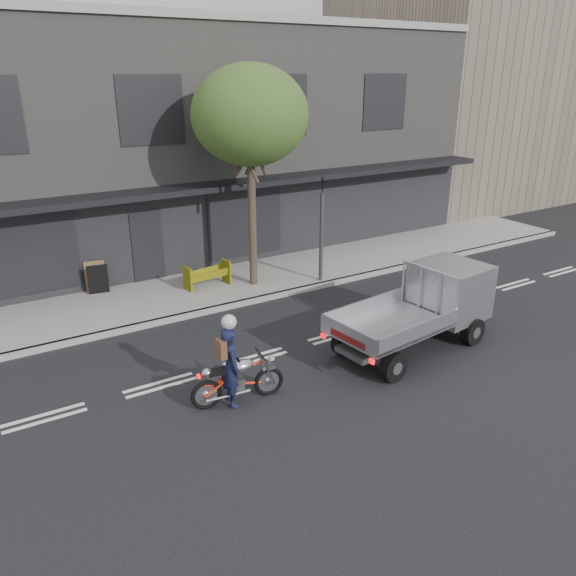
{
  "coord_description": "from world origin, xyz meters",
  "views": [
    {
      "loc": [
        -5.6,
        -10.67,
        6.49
      ],
      "look_at": [
        1.22,
        0.5,
        1.41
      ],
      "focal_mm": 35.0,
      "sensor_mm": 36.0,
      "label": 1
    }
  ],
  "objects_px": {
    "flatbed_ute": "(439,297)",
    "construction_barrier": "(210,276)",
    "traffic_light_pole": "(321,235)",
    "sandwich_board": "(98,279)",
    "motorcycle": "(238,379)",
    "rider": "(231,367)",
    "street_tree": "(250,116)"
  },
  "relations": [
    {
      "from": "street_tree",
      "to": "flatbed_ute",
      "type": "bearing_deg",
      "value": -67.75
    },
    {
      "from": "rider",
      "to": "construction_barrier",
      "type": "bearing_deg",
      "value": -11.73
    },
    {
      "from": "flatbed_ute",
      "to": "construction_barrier",
      "type": "height_order",
      "value": "flatbed_ute"
    },
    {
      "from": "traffic_light_pole",
      "to": "construction_barrier",
      "type": "bearing_deg",
      "value": 160.93
    },
    {
      "from": "traffic_light_pole",
      "to": "sandwich_board",
      "type": "height_order",
      "value": "traffic_light_pole"
    },
    {
      "from": "traffic_light_pole",
      "to": "rider",
      "type": "relative_size",
      "value": 2.03
    },
    {
      "from": "rider",
      "to": "construction_barrier",
      "type": "relative_size",
      "value": 1.22
    },
    {
      "from": "traffic_light_pole",
      "to": "flatbed_ute",
      "type": "height_order",
      "value": "traffic_light_pole"
    },
    {
      "from": "motorcycle",
      "to": "sandwich_board",
      "type": "relative_size",
      "value": 2.12
    },
    {
      "from": "construction_barrier",
      "to": "sandwich_board",
      "type": "height_order",
      "value": "sandwich_board"
    },
    {
      "from": "traffic_light_pole",
      "to": "rider",
      "type": "distance_m",
      "value": 7.39
    },
    {
      "from": "street_tree",
      "to": "flatbed_ute",
      "type": "height_order",
      "value": "street_tree"
    },
    {
      "from": "motorcycle",
      "to": "rider",
      "type": "xyz_separation_m",
      "value": [
        -0.15,
        0.0,
        0.33
      ]
    },
    {
      "from": "construction_barrier",
      "to": "traffic_light_pole",
      "type": "bearing_deg",
      "value": -19.07
    },
    {
      "from": "street_tree",
      "to": "rider",
      "type": "relative_size",
      "value": 3.91
    },
    {
      "from": "motorcycle",
      "to": "rider",
      "type": "bearing_deg",
      "value": -171.65
    },
    {
      "from": "street_tree",
      "to": "rider",
      "type": "distance_m",
      "value": 8.02
    },
    {
      "from": "flatbed_ute",
      "to": "sandwich_board",
      "type": "height_order",
      "value": "flatbed_ute"
    },
    {
      "from": "motorcycle",
      "to": "construction_barrier",
      "type": "bearing_deg",
      "value": 79.55
    },
    {
      "from": "traffic_light_pole",
      "to": "sandwich_board",
      "type": "distance_m",
      "value": 6.97
    },
    {
      "from": "sandwich_board",
      "to": "street_tree",
      "type": "bearing_deg",
      "value": -10.51
    },
    {
      "from": "rider",
      "to": "sandwich_board",
      "type": "relative_size",
      "value": 1.81
    },
    {
      "from": "rider",
      "to": "construction_barrier",
      "type": "xyz_separation_m",
      "value": [
        2.19,
        5.98,
        -0.32
      ]
    },
    {
      "from": "street_tree",
      "to": "construction_barrier",
      "type": "xyz_separation_m",
      "value": [
        -1.36,
        0.31,
        -4.73
      ]
    },
    {
      "from": "flatbed_ute",
      "to": "motorcycle",
      "type": "bearing_deg",
      "value": 173.62
    },
    {
      "from": "street_tree",
      "to": "motorcycle",
      "type": "height_order",
      "value": "street_tree"
    },
    {
      "from": "street_tree",
      "to": "rider",
      "type": "height_order",
      "value": "street_tree"
    },
    {
      "from": "traffic_light_pole",
      "to": "motorcycle",
      "type": "bearing_deg",
      "value": -138.23
    },
    {
      "from": "motorcycle",
      "to": "flatbed_ute",
      "type": "xyz_separation_m",
      "value": [
        5.71,
        0.02,
        0.62
      ]
    },
    {
      "from": "flatbed_ute",
      "to": "traffic_light_pole",
      "type": "bearing_deg",
      "value": 87.14
    },
    {
      "from": "motorcycle",
      "to": "construction_barrier",
      "type": "relative_size",
      "value": 1.43
    },
    {
      "from": "traffic_light_pole",
      "to": "flatbed_ute",
      "type": "xyz_separation_m",
      "value": [
        0.31,
        -4.8,
        -0.5
      ]
    }
  ]
}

